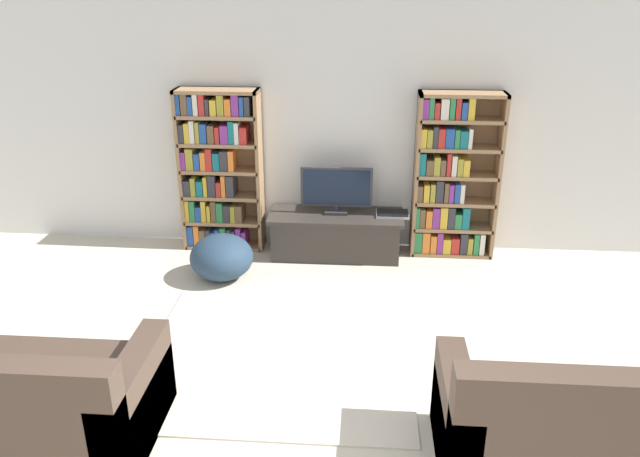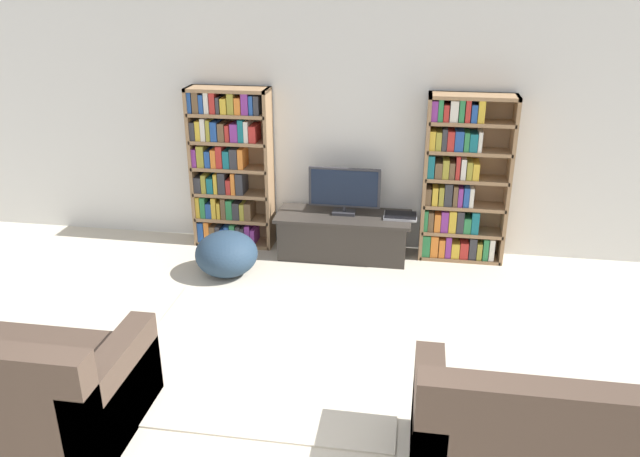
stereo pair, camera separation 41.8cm
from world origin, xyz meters
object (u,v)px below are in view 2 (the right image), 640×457
at_px(bookshelf_left, 229,167).
at_px(beanbag_ottoman, 227,254).
at_px(bookshelf_right, 460,182).
at_px(couch_right_sofa, 558,447).
at_px(tv_stand, 343,235).
at_px(television, 344,190).
at_px(couch_left_sectional, 7,389).
at_px(laptop, 400,216).

relative_size(bookshelf_left, beanbag_ottoman, 2.78).
distance_m(bookshelf_right, couch_right_sofa, 3.28).
xyz_separation_m(tv_stand, couch_right_sofa, (1.61, -3.06, 0.08)).
height_order(bookshelf_right, television, bookshelf_right).
bearing_deg(couch_right_sofa, couch_left_sectional, 179.76).
bearing_deg(couch_right_sofa, bookshelf_left, 131.89).
bearing_deg(laptop, tv_stand, -177.46).
bearing_deg(tv_stand, television, 90.00).
xyz_separation_m(television, couch_left_sectional, (-1.84, -3.08, -0.43)).
bearing_deg(television, beanbag_ottoman, -148.59).
relative_size(bookshelf_left, couch_right_sofa, 1.04).
relative_size(couch_left_sectional, beanbag_ottoman, 2.69).
relative_size(bookshelf_right, couch_left_sectional, 1.04).
relative_size(bookshelf_left, television, 2.31).
xyz_separation_m(couch_left_sectional, couch_right_sofa, (3.45, -0.01, 0.02)).
height_order(bookshelf_right, laptop, bookshelf_right).
bearing_deg(bookshelf_left, television, -5.13).
distance_m(television, couch_left_sectional, 3.62).
height_order(bookshelf_right, tv_stand, bookshelf_right).
relative_size(tv_stand, laptop, 4.13).
bearing_deg(tv_stand, bookshelf_left, 173.30).
distance_m(laptop, couch_left_sectional, 3.92).
bearing_deg(bookshelf_left, bookshelf_right, 0.05).
xyz_separation_m(bookshelf_left, couch_right_sofa, (2.88, -3.21, -0.57)).
bearing_deg(couch_left_sectional, laptop, 51.64).
distance_m(bookshelf_right, beanbag_ottoman, 2.47).
bearing_deg(tv_stand, couch_right_sofa, -62.24).
bearing_deg(television, couch_right_sofa, -62.51).
distance_m(bookshelf_left, couch_right_sofa, 4.35).
height_order(bookshelf_left, television, bookshelf_left).
bearing_deg(beanbag_ottoman, laptop, 21.38).
xyz_separation_m(television, laptop, (0.59, -0.01, -0.25)).
distance_m(tv_stand, television, 0.49).
bearing_deg(bookshelf_left, laptop, -3.79).
relative_size(bookshelf_left, tv_stand, 1.22).
bearing_deg(couch_right_sofa, bookshelf_right, 97.76).
xyz_separation_m(tv_stand, couch_left_sectional, (-1.84, -3.05, 0.06)).
distance_m(tv_stand, couch_left_sectional, 3.56).
relative_size(tv_stand, beanbag_ottoman, 2.27).
bearing_deg(laptop, beanbag_ottoman, -158.62).
bearing_deg(laptop, bookshelf_right, 12.08).
xyz_separation_m(bookshelf_left, television, (1.27, -0.11, -0.15)).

